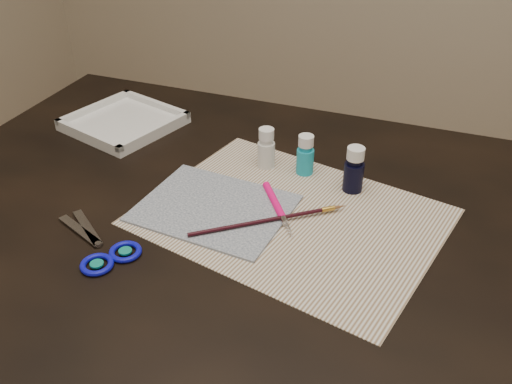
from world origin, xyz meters
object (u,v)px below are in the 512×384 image
(paper, at_px, (291,217))
(palette_tray, at_px, (124,121))
(paint_bottle_white, at_px, (266,148))
(scissors, at_px, (89,241))
(canvas, at_px, (214,208))
(paint_bottle_cyan, at_px, (305,155))
(paint_bottle_navy, at_px, (354,170))

(paper, distance_m, palette_tray, 0.49)
(paper, relative_size, paint_bottle_white, 5.91)
(paper, distance_m, scissors, 0.33)
(paper, bearing_deg, scissors, -146.87)
(paint_bottle_white, distance_m, palette_tray, 0.36)
(canvas, distance_m, paint_bottle_white, 0.18)
(canvas, distance_m, palette_tray, 0.39)
(paper, relative_size, canvas, 1.92)
(paint_bottle_white, xyz_separation_m, paint_bottle_cyan, (0.08, 0.00, -0.00))
(paper, bearing_deg, paint_bottle_cyan, 98.07)
(paint_bottle_white, bearing_deg, palette_tray, 171.42)
(scissors, bearing_deg, paint_bottle_white, -96.31)
(paint_bottle_cyan, bearing_deg, paint_bottle_white, -178.14)
(paper, bearing_deg, canvas, -168.75)
(paint_bottle_white, distance_m, paint_bottle_navy, 0.18)
(paint_bottle_white, relative_size, palette_tray, 0.39)
(paint_bottle_white, bearing_deg, paint_bottle_navy, -7.93)
(paint_bottle_cyan, relative_size, palette_tray, 0.39)
(paper, xyz_separation_m, canvas, (-0.13, -0.03, 0.00))
(canvas, relative_size, palette_tray, 1.21)
(canvas, height_order, paint_bottle_white, paint_bottle_white)
(paint_bottle_navy, height_order, scissors, paint_bottle_navy)
(canvas, height_order, paint_bottle_navy, paint_bottle_navy)
(canvas, bearing_deg, paper, 11.25)
(canvas, height_order, palette_tray, palette_tray)
(paper, xyz_separation_m, palette_tray, (-0.45, 0.20, 0.01))
(canvas, xyz_separation_m, paint_bottle_white, (0.03, 0.17, 0.04))
(paint_bottle_cyan, xyz_separation_m, scissors, (-0.26, -0.33, -0.03))
(canvas, distance_m, paint_bottle_cyan, 0.21)
(paint_bottle_cyan, height_order, scissors, paint_bottle_cyan)
(paper, xyz_separation_m, paint_bottle_white, (-0.10, 0.14, 0.04))
(paint_bottle_navy, bearing_deg, paint_bottle_cyan, 164.69)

